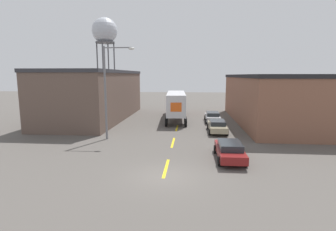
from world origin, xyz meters
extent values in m
plane|color=#56514C|center=(0.00, 0.00, 0.00)|extent=(160.00, 160.00, 0.00)
cube|color=yellow|center=(0.00, 1.48, 0.00)|extent=(0.20, 3.54, 0.01)
cube|color=yellow|center=(0.00, 8.16, 0.00)|extent=(0.20, 3.54, 0.01)
cube|color=yellow|center=(0.00, 14.84, 0.00)|extent=(0.20, 3.54, 0.01)
cube|color=brown|center=(-11.73, 20.68, 3.18)|extent=(8.41, 21.13, 6.36)
cube|color=#333338|center=(-11.73, 20.68, 6.56)|extent=(8.61, 21.33, 0.40)
cube|color=brown|center=(12.99, 19.63, 2.89)|extent=(10.95, 22.10, 5.79)
cube|color=#232326|center=(12.99, 19.63, 5.99)|extent=(11.15, 22.30, 0.40)
cube|color=#B21919|center=(-0.79, 26.54, 2.05)|extent=(2.35, 2.73, 3.06)
cube|color=silver|center=(-0.40, 19.87, 2.46)|extent=(2.90, 10.27, 2.64)
cube|color=#E55619|center=(-0.11, 14.79, 2.46)|extent=(1.28, 0.10, 1.06)
cylinder|color=black|center=(0.35, 26.93, 0.52)|extent=(0.34, 1.05, 1.03)
cylinder|color=black|center=(-1.96, 26.80, 0.52)|extent=(0.34, 1.05, 1.03)
cylinder|color=black|center=(0.41, 25.89, 0.52)|extent=(0.34, 1.05, 1.03)
cylinder|color=black|center=(-1.90, 25.76, 0.52)|extent=(0.34, 1.05, 1.03)
cylinder|color=black|center=(0.92, 17.07, 0.52)|extent=(0.34, 1.05, 1.03)
cylinder|color=black|center=(-1.40, 16.93, 0.52)|extent=(0.34, 1.05, 1.03)
cylinder|color=black|center=(1.00, 15.67, 0.52)|extent=(0.34, 1.05, 1.03)
cylinder|color=black|center=(-1.32, 15.54, 0.52)|extent=(0.34, 1.05, 1.03)
cube|color=tan|center=(4.44, 12.93, 0.60)|extent=(1.76, 4.71, 0.56)
cube|color=#23282D|center=(4.44, 12.78, 1.10)|extent=(1.55, 2.45, 0.44)
cylinder|color=black|center=(5.32, 14.39, 0.32)|extent=(0.22, 0.64, 0.64)
cylinder|color=black|center=(3.56, 14.39, 0.32)|extent=(0.22, 0.64, 0.64)
cylinder|color=black|center=(5.32, 11.46, 0.32)|extent=(0.22, 0.64, 0.64)
cylinder|color=black|center=(3.56, 11.46, 0.32)|extent=(0.22, 0.64, 0.64)
cube|color=#B2B2B7|center=(4.44, 19.30, 0.60)|extent=(1.76, 4.71, 0.56)
cube|color=#23282D|center=(4.44, 19.16, 1.10)|extent=(1.55, 2.45, 0.44)
cylinder|color=black|center=(5.32, 20.76, 0.32)|extent=(0.22, 0.64, 0.64)
cylinder|color=black|center=(3.56, 20.76, 0.32)|extent=(0.22, 0.64, 0.64)
cylinder|color=black|center=(5.32, 17.84, 0.32)|extent=(0.22, 0.64, 0.64)
cylinder|color=black|center=(3.56, 17.84, 0.32)|extent=(0.22, 0.64, 0.64)
cube|color=maroon|center=(4.44, 3.70, 0.60)|extent=(1.76, 4.71, 0.56)
cube|color=#23282D|center=(4.44, 3.56, 1.10)|extent=(1.55, 2.45, 0.44)
cylinder|color=black|center=(5.32, 5.16, 0.32)|extent=(0.22, 0.64, 0.64)
cylinder|color=black|center=(3.56, 5.16, 0.32)|extent=(0.22, 0.64, 0.64)
cylinder|color=black|center=(5.32, 2.24, 0.32)|extent=(0.22, 0.64, 0.64)
cylinder|color=black|center=(3.56, 2.24, 0.32)|extent=(0.22, 0.64, 0.64)
cylinder|color=#47474C|center=(-15.68, 43.53, 6.75)|extent=(0.28, 0.28, 13.50)
cylinder|color=#47474C|center=(-17.64, 45.49, 6.75)|extent=(0.28, 0.28, 13.50)
cylinder|color=#47474C|center=(-19.59, 43.53, 6.75)|extent=(0.28, 0.28, 13.50)
cylinder|color=#47474C|center=(-17.64, 41.58, 6.75)|extent=(0.28, 0.28, 13.50)
cylinder|color=#4C4C51|center=(-17.64, 43.53, 13.30)|extent=(4.19, 4.19, 0.30)
sphere|color=#B7BCC6|center=(-17.64, 43.53, 15.88)|extent=(5.58, 5.58, 5.58)
cylinder|color=slate|center=(-6.44, 8.95, 4.37)|extent=(0.20, 0.20, 8.73)
cylinder|color=slate|center=(-5.15, 8.95, 8.58)|extent=(2.58, 0.11, 0.11)
ellipsoid|color=silver|center=(-3.86, 8.95, 8.48)|extent=(0.56, 0.32, 0.22)
camera|label=1|loc=(1.58, -15.05, 6.08)|focal=28.00mm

